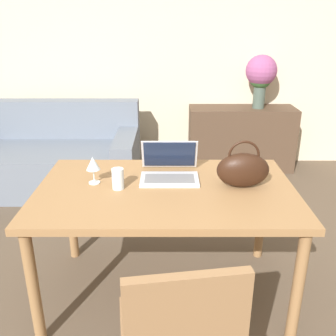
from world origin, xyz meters
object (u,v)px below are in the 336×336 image
at_px(couch, 51,159).
at_px(laptop, 170,167).
at_px(drinking_glass, 118,179).
at_px(wine_glass, 93,164).
at_px(flower_vase, 261,74).
at_px(handbag, 243,169).

relative_size(couch, laptop, 5.20).
xyz_separation_m(drinking_glass, wine_glass, (-0.15, 0.08, 0.06)).
bearing_deg(flower_vase, wine_glass, -124.42).
xyz_separation_m(couch, handbag, (1.63, -1.67, 0.56)).
relative_size(laptop, drinking_glass, 2.89).
height_order(drinking_glass, flower_vase, flower_vase).
relative_size(laptop, wine_glass, 2.13).
height_order(couch, laptop, laptop).
bearing_deg(handbag, drinking_glass, -177.91).
bearing_deg(flower_vase, laptop, -116.52).
bearing_deg(flower_vase, handbag, -105.05).
distance_m(couch, drinking_glass, 2.00).
distance_m(couch, flower_vase, 2.38).
relative_size(couch, handbag, 6.07).
bearing_deg(laptop, wine_glass, -166.54).
bearing_deg(couch, drinking_glass, -61.26).
distance_m(drinking_glass, flower_vase, 2.51).
distance_m(handbag, flower_vase, 2.21).
bearing_deg(couch, wine_glass, -64.27).
xyz_separation_m(wine_glass, flower_vase, (1.42, 2.07, 0.23)).
height_order(couch, handbag, handbag).
bearing_deg(wine_glass, laptop, 13.46).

